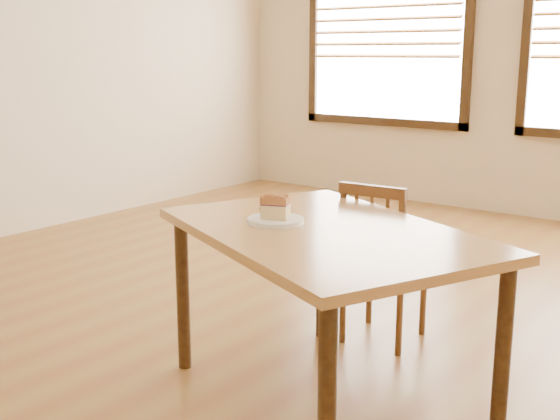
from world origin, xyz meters
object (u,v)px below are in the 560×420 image
Objects in this scene: cafe_table_main at (325,249)px; cafe_chair_main at (382,261)px; plate at (276,221)px; cake_slice at (275,206)px.

cafe_table_main is 0.76m from cafe_chair_main.
plate is 0.06m from cake_slice.
cafe_table_main is at bearing -11.48° from cake_slice.
cake_slice is at bearing -145.23° from cafe_table_main.
cake_slice is at bearing 79.02° from cafe_chair_main.
plate reaches higher than cafe_table_main.
cake_slice is (-0.08, -0.75, 0.40)m from cafe_chair_main.
cake_slice is at bearing -177.63° from plate.
cafe_table_main is 0.27m from cake_slice.
cake_slice is (-0.00, -0.00, 0.06)m from plate.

